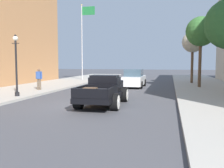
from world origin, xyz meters
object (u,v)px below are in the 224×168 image
object	(u,v)px
street_tree_third	(193,43)
street_tree_second	(201,32)
pedestrian_sidewalk_left	(39,78)
flagpole	(84,34)
hotrod_truck_black	(104,90)
street_lamp_near	(16,60)
car_background_white	(134,79)

from	to	relation	value
street_tree_third	street_tree_second	bearing A→B (deg)	-86.60
pedestrian_sidewalk_left	flagpole	xyz separation A→B (m)	(-0.52, 11.86, 4.68)
street_tree_third	flagpole	bearing A→B (deg)	169.73
hotrod_truck_black	street_lamp_near	world-z (taller)	street_lamp_near
street_tree_second	street_tree_third	xyz separation A→B (m)	(-0.27, 4.47, -0.54)
pedestrian_sidewalk_left	flagpole	distance (m)	12.76
hotrod_truck_black	car_background_white	distance (m)	9.80
flagpole	street_lamp_near	bearing A→B (deg)	-86.24
hotrod_truck_black	flagpole	world-z (taller)	flagpole
car_background_white	street_lamp_near	xyz separation A→B (m)	(-6.15, -8.86, 1.62)
street_tree_third	pedestrian_sidewalk_left	bearing A→B (deg)	-141.56
street_tree_second	street_tree_third	size ratio (longest dim) A/B	1.13
car_background_white	pedestrian_sidewalk_left	bearing A→B (deg)	-141.68
car_background_white	street_tree_second	bearing A→B (deg)	-1.45
street_lamp_near	street_tree_second	distance (m)	14.91
street_lamp_near	street_tree_third	size ratio (longest dim) A/B	0.73
car_background_white	flagpole	xyz separation A→B (m)	(-7.17, 6.61, 5.00)
pedestrian_sidewalk_left	street_lamp_near	bearing A→B (deg)	-82.18
pedestrian_sidewalk_left	street_tree_second	world-z (taller)	street_tree_second
pedestrian_sidewalk_left	street_tree_third	bearing A→B (deg)	38.44
car_background_white	street_tree_third	size ratio (longest dim) A/B	0.82
street_tree_second	pedestrian_sidewalk_left	bearing A→B (deg)	-157.51
hotrod_truck_black	street_lamp_near	distance (m)	6.23
hotrod_truck_black	pedestrian_sidewalk_left	size ratio (longest dim) A/B	3.01
car_background_white	street_tree_second	xyz separation A→B (m)	(5.69, -0.14, 4.07)
car_background_white	flagpole	bearing A→B (deg)	137.32
hotrod_truck_black	pedestrian_sidewalk_left	distance (m)	7.88
pedestrian_sidewalk_left	street_tree_second	xyz separation A→B (m)	(12.34, 5.11, 3.75)
street_tree_second	hotrod_truck_black	bearing A→B (deg)	-121.44
hotrod_truck_black	flagpole	size ratio (longest dim) A/B	0.54
hotrod_truck_black	car_background_white	xyz separation A→B (m)	(0.22, 9.80, 0.01)
hotrod_truck_black	car_background_white	size ratio (longest dim) A/B	1.15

